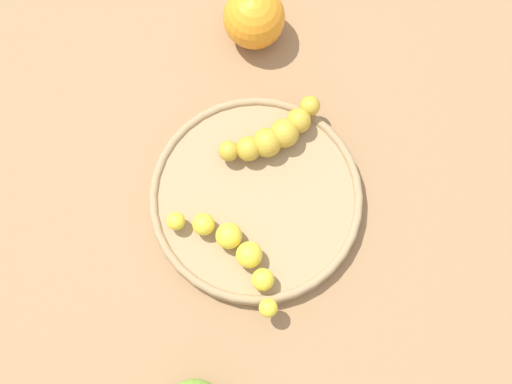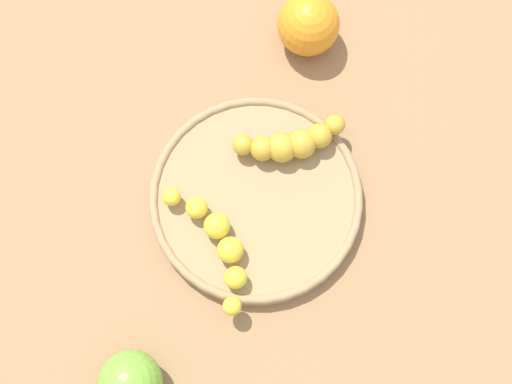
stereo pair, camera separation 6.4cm
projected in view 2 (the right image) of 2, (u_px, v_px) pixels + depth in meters
The scene contains 6 objects.
ground_plane at pixel (256, 201), 0.81m from camera, with size 2.40×2.40×0.00m, color #936D47.
fruit_bowl at pixel (256, 198), 0.80m from camera, with size 0.25×0.25×0.02m.
banana_spotted at pixel (291, 143), 0.79m from camera, with size 0.10×0.10×0.03m.
banana_yellow at pixel (217, 241), 0.77m from camera, with size 0.10×0.14×0.03m.
orange_fruit at pixel (308, 25), 0.83m from camera, with size 0.08×0.08×0.08m, color orange.
apple_green at pixel (130, 382), 0.72m from camera, with size 0.07×0.07×0.07m, color #72B238.
Camera 2 is at (0.18, 0.10, 0.79)m, focal length 48.52 mm.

